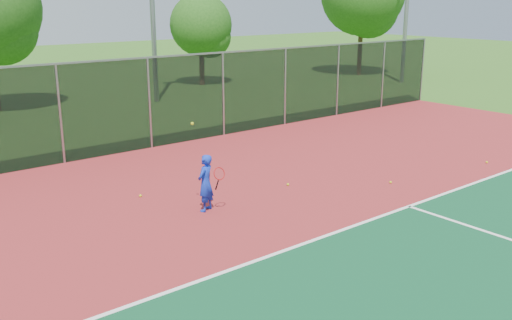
% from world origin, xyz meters
% --- Properties ---
extents(ground, '(120.00, 120.00, 0.00)m').
position_xyz_m(ground, '(0.00, 0.00, 0.00)').
color(ground, '#2D5D1A').
rests_on(ground, ground).
extents(court_apron, '(30.00, 20.00, 0.02)m').
position_xyz_m(court_apron, '(0.00, 2.00, 0.01)').
color(court_apron, maroon).
rests_on(court_apron, ground).
extents(fence_back, '(30.00, 0.06, 3.03)m').
position_xyz_m(fence_back, '(0.00, 12.00, 1.56)').
color(fence_back, black).
rests_on(fence_back, court_apron).
extents(tennis_player, '(0.60, 0.67, 2.15)m').
position_xyz_m(tennis_player, '(-1.94, 5.85, 0.71)').
color(tennis_player, '#1432C3').
rests_on(tennis_player, court_apron).
extents(practice_ball_1, '(0.07, 0.07, 0.07)m').
position_xyz_m(practice_ball_1, '(7.00, 3.85, 0.06)').
color(practice_ball_1, '#C4CB17').
rests_on(practice_ball_1, court_apron).
extents(practice_ball_2, '(0.07, 0.07, 0.07)m').
position_xyz_m(practice_ball_2, '(-2.70, 7.69, 0.06)').
color(practice_ball_2, '#C4CB17').
rests_on(practice_ball_2, court_apron).
extents(practice_ball_3, '(0.07, 0.07, 0.07)m').
position_xyz_m(practice_ball_3, '(3.11, 4.43, 0.06)').
color(practice_ball_3, '#C4CB17').
rests_on(practice_ball_3, court_apron).
extents(practice_ball_4, '(0.07, 0.07, 0.07)m').
position_xyz_m(practice_ball_4, '(0.81, 6.03, 0.06)').
color(practice_ball_4, '#C4CB17').
rests_on(practice_ball_4, court_apron).
extents(tree_back_mid, '(3.56, 3.56, 5.23)m').
position_xyz_m(tree_back_mid, '(9.75, 23.33, 3.28)').
color(tree_back_mid, '#372614').
rests_on(tree_back_mid, ground).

